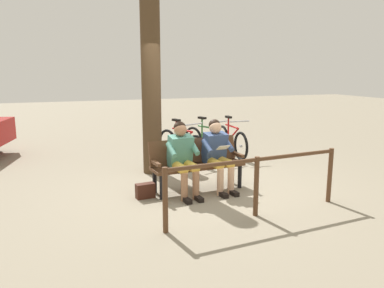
% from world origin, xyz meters
% --- Properties ---
extents(ground_plane, '(40.00, 40.00, 0.00)m').
position_xyz_m(ground_plane, '(0.00, 0.00, 0.00)').
color(ground_plane, gray).
extents(bench, '(1.63, 0.60, 0.87)m').
position_xyz_m(bench, '(0.20, -0.10, 0.51)').
color(bench, '#51331E').
rests_on(bench, ground).
extents(person_reading, '(0.51, 0.79, 1.20)m').
position_xyz_m(person_reading, '(-0.13, 0.04, 0.66)').
color(person_reading, '#334772').
rests_on(person_reading, ground).
extents(person_companion, '(0.51, 0.79, 1.20)m').
position_xyz_m(person_companion, '(0.51, 0.09, 0.66)').
color(person_companion, '#4C8C7A').
rests_on(person_companion, ground).
extents(handbag, '(0.31, 0.17, 0.24)m').
position_xyz_m(handbag, '(1.13, 0.05, 0.12)').
color(handbag, '#3F1E14').
rests_on(handbag, ground).
extents(tree_trunk, '(0.38, 0.38, 3.30)m').
position_xyz_m(tree_trunk, '(0.63, -1.42, 1.65)').
color(tree_trunk, '#4C3823').
rests_on(tree_trunk, ground).
extents(litter_bin, '(0.36, 0.36, 0.75)m').
position_xyz_m(litter_bin, '(0.03, -1.33, 0.38)').
color(litter_bin, slate).
rests_on(litter_bin, ground).
extents(bicycle_orange, '(0.48, 1.68, 0.94)m').
position_xyz_m(bicycle_orange, '(-1.50, -2.20, 0.36)').
color(bicycle_orange, black).
rests_on(bicycle_orange, ground).
extents(bicycle_silver, '(0.65, 1.61, 0.94)m').
position_xyz_m(bicycle_silver, '(-0.91, -2.28, 0.36)').
color(bicycle_silver, black).
rests_on(bicycle_silver, ground).
extents(bicycle_black, '(0.70, 1.59, 0.94)m').
position_xyz_m(bicycle_black, '(-0.22, -2.12, 0.36)').
color(bicycle_black, black).
rests_on(bicycle_black, ground).
extents(railing_fence, '(2.77, 0.27, 0.85)m').
position_xyz_m(railing_fence, '(-0.15, 1.31, 0.58)').
color(railing_fence, '#51331E').
rests_on(railing_fence, ground).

